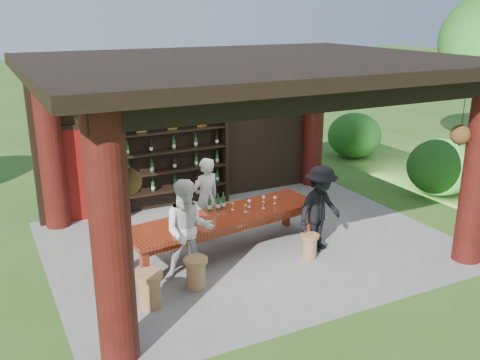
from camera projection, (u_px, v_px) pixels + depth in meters
name	position (u px, v px, depth m)	size (l,w,h in m)	color
ground	(249.00, 242.00, 10.33)	(90.00, 90.00, 0.00)	#2D5119
pavilion	(239.00, 130.00, 10.04)	(7.50, 6.00, 3.60)	slate
wine_shelf	(174.00, 161.00, 11.82)	(2.48, 0.38, 2.18)	black
tasting_table	(225.00, 221.00, 9.69)	(3.88, 1.49, 0.75)	#56200C
stool_near_left	(196.00, 272.00, 8.55)	(0.39, 0.39, 0.52)	olive
stool_near_right	(310.00, 245.00, 9.62)	(0.34, 0.34, 0.45)	olive
stool_far_left	(149.00, 289.00, 8.00)	(0.43, 0.43, 0.56)	olive
host	(206.00, 199.00, 10.27)	(0.60, 0.39, 1.63)	beige
guest_woman	(188.00, 231.00, 8.69)	(0.84, 0.65, 1.72)	silver
guest_man	(320.00, 209.00, 9.77)	(1.05, 0.61, 1.63)	black
table_bottles	(217.00, 202.00, 9.87)	(0.36, 0.11, 0.31)	#194C1E
table_glasses	(247.00, 205.00, 9.92)	(1.70, 0.33, 0.15)	silver
napkin_basket	(180.00, 224.00, 9.06)	(0.26, 0.18, 0.14)	#BF6672
shrubs	(308.00, 196.00, 11.19)	(14.89, 9.03, 1.36)	#194C14
trees	(365.00, 53.00, 12.01)	(21.64, 10.04, 4.80)	#3F2819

